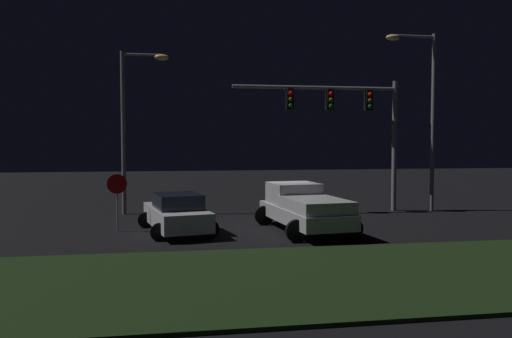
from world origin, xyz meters
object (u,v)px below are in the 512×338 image
(street_lamp_left, at_px, (133,112))
(car_sedan, at_px, (177,213))
(street_lamp_right, at_px, (424,101))
(traffic_signal_gantry, at_px, (348,113))
(stop_sign, at_px, (117,191))
(pickup_truck, at_px, (303,205))

(street_lamp_left, bearing_deg, car_sedan, -70.23)
(street_lamp_right, bearing_deg, traffic_signal_gantry, 174.72)
(stop_sign, bearing_deg, car_sedan, -15.20)
(pickup_truck, bearing_deg, traffic_signal_gantry, -42.24)
(street_lamp_left, xyz_separation_m, street_lamp_right, (14.24, -1.25, 0.61))
(traffic_signal_gantry, height_order, street_lamp_left, street_lamp_left)
(pickup_truck, height_order, traffic_signal_gantry, traffic_signal_gantry)
(traffic_signal_gantry, height_order, street_lamp_right, street_lamp_right)
(car_sedan, distance_m, street_lamp_right, 13.82)
(pickup_truck, height_order, stop_sign, stop_sign)
(traffic_signal_gantry, relative_size, street_lamp_left, 1.07)
(street_lamp_right, bearing_deg, stop_sign, -165.83)
(pickup_truck, relative_size, traffic_signal_gantry, 0.67)
(car_sedan, distance_m, street_lamp_left, 7.19)
(street_lamp_right, relative_size, stop_sign, 3.95)
(pickup_truck, xyz_separation_m, street_lamp_left, (-6.82, 5.93, 3.89))
(car_sedan, distance_m, traffic_signal_gantry, 10.49)
(car_sedan, height_order, traffic_signal_gantry, traffic_signal_gantry)
(stop_sign, bearing_deg, street_lamp_right, 14.17)
(street_lamp_left, xyz_separation_m, stop_sign, (-0.27, -4.91, -3.33))
(street_lamp_right, bearing_deg, pickup_truck, -147.73)
(pickup_truck, xyz_separation_m, stop_sign, (-7.09, 1.02, 0.56))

